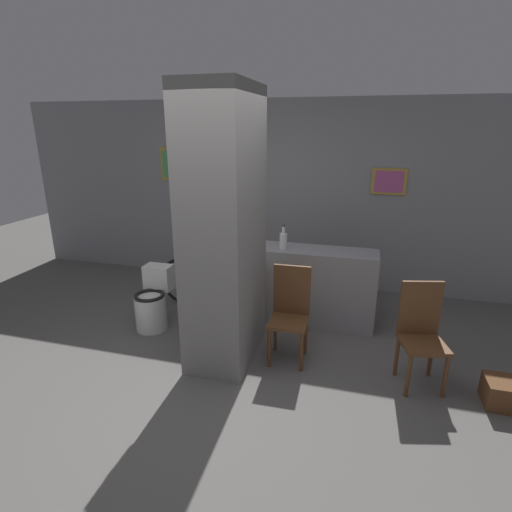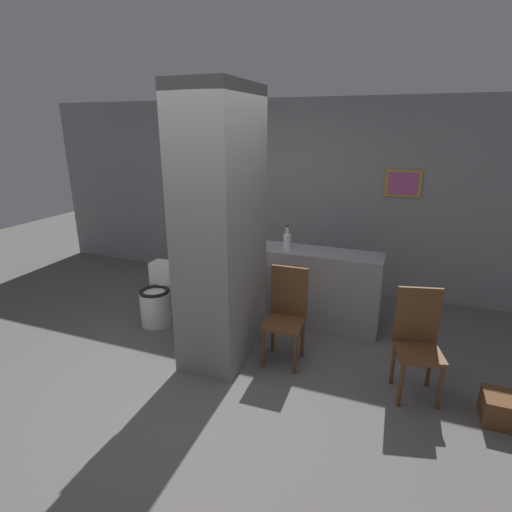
{
  "view_description": "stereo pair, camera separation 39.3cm",
  "coord_description": "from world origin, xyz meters",
  "views": [
    {
      "loc": [
        1.22,
        -2.93,
        2.24
      ],
      "look_at": [
        0.17,
        0.88,
        0.95
      ],
      "focal_mm": 28.0,
      "sensor_mm": 36.0,
      "label": 1
    },
    {
      "loc": [
        1.59,
        -2.81,
        2.24
      ],
      "look_at": [
        0.17,
        0.88,
        0.95
      ],
      "focal_mm": 28.0,
      "sensor_mm": 36.0,
      "label": 2
    }
  ],
  "objects": [
    {
      "name": "wall_back",
      "position": [
        -0.0,
        2.63,
        1.3
      ],
      "size": [
        8.0,
        0.09,
        2.6
      ],
      "color": "gray",
      "rests_on": "ground_plane"
    },
    {
      "name": "pillar_center",
      "position": [
        -0.03,
        0.48,
        1.3
      ],
      "size": [
        0.6,
        0.95,
        2.6
      ],
      "color": "gray",
      "rests_on": "ground_plane"
    },
    {
      "name": "toilet",
      "position": [
        -1.05,
        0.81,
        0.3
      ],
      "size": [
        0.36,
        0.52,
        0.69
      ],
      "color": "white",
      "rests_on": "ground_plane"
    },
    {
      "name": "bicycle",
      "position": [
        -0.43,
        1.47,
        0.33
      ],
      "size": [
        1.72,
        0.42,
        0.69
      ],
      "color": "black",
      "rests_on": "ground_plane"
    },
    {
      "name": "chair_by_doorway",
      "position": [
        1.8,
        0.49,
        0.51
      ],
      "size": [
        0.45,
        0.45,
        0.95
      ],
      "rotation": [
        0.0,
        0.0,
        0.24
      ],
      "color": "brown",
      "rests_on": "ground_plane"
    },
    {
      "name": "ground_plane",
      "position": [
        0.0,
        0.0,
        0.0
      ],
      "size": [
        14.0,
        14.0,
        0.0
      ],
      "primitive_type": "plane",
      "color": "#5B5956"
    },
    {
      "name": "floor_crate",
      "position": [
        2.46,
        0.33,
        0.11
      ],
      "size": [
        0.29,
        0.29,
        0.23
      ],
      "color": "brown",
      "rests_on": "ground_plane"
    },
    {
      "name": "chair_near_pillar",
      "position": [
        0.59,
        0.6,
        0.51
      ],
      "size": [
        0.38,
        0.38,
        0.95
      ],
      "rotation": [
        0.0,
        0.0,
        0.03
      ],
      "color": "brown",
      "rests_on": "ground_plane"
    },
    {
      "name": "bottle_tall",
      "position": [
        0.36,
        1.36,
        1.01
      ],
      "size": [
        0.09,
        0.09,
        0.29
      ],
      "color": "silver",
      "rests_on": "counter_shelf"
    },
    {
      "name": "counter_shelf",
      "position": [
        0.71,
        1.43,
        0.45
      ],
      "size": [
        1.43,
        0.44,
        0.9
      ],
      "color": "gray",
      "rests_on": "ground_plane"
    }
  ]
}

